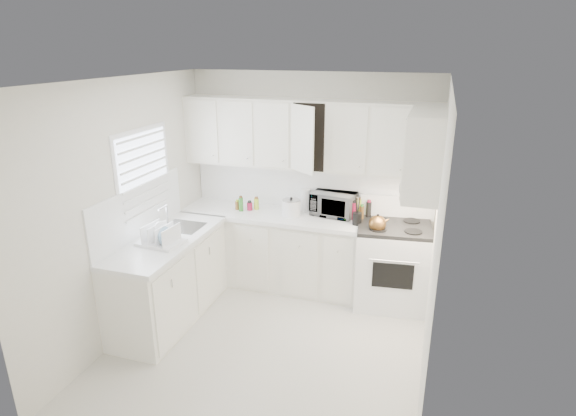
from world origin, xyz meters
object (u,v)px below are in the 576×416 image
at_px(stove, 393,254).
at_px(microwave, 334,201).
at_px(tea_kettle, 377,223).
at_px(rice_cooker, 291,206).
at_px(utensil_crock, 357,210).
at_px(dish_rack, 160,233).

distance_m(stove, microwave, 0.92).
bearing_deg(tea_kettle, rice_cooker, 151.50).
relative_size(tea_kettle, rice_cooker, 1.05).
height_order(tea_kettle, rice_cooker, rice_cooker).
height_order(tea_kettle, microwave, microwave).
bearing_deg(utensil_crock, dish_rack, -147.54).
bearing_deg(rice_cooker, dish_rack, -148.52).
relative_size(tea_kettle, microwave, 0.46).
bearing_deg(microwave, dish_rack, -128.99).
relative_size(microwave, rice_cooker, 2.25).
bearing_deg(rice_cooker, tea_kettle, -29.42).
distance_m(microwave, dish_rack, 2.05).
bearing_deg(dish_rack, rice_cooker, 55.82).
distance_m(microwave, utensil_crock, 0.40).
height_order(stove, utensil_crock, utensil_crock).
bearing_deg(utensil_crock, stove, 4.72).
xyz_separation_m(tea_kettle, rice_cooker, (-1.05, 0.19, 0.01)).
relative_size(stove, dish_rack, 2.88).
height_order(microwave, dish_rack, microwave).
xyz_separation_m(microwave, utensil_crock, (0.32, -0.24, -0.00)).
distance_m(microwave, rice_cooker, 0.51).
distance_m(utensil_crock, dish_rack, 2.16).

